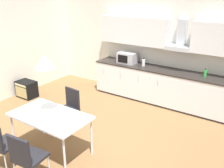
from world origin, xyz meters
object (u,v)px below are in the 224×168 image
at_px(dining_table, 50,118).
at_px(chair_far_left, 69,105).
at_px(bottle_green, 205,73).
at_px(pendant_lamp, 45,61).
at_px(chair_near_right, 26,155).
at_px(microwave, 127,58).
at_px(bottle_white, 144,62).
at_px(guitar_amp, 27,89).
at_px(chair_near_left, 0,142).

xyz_separation_m(dining_table, chair_far_left, (-0.30, 0.77, -0.16)).
height_order(bottle_green, dining_table, bottle_green).
bearing_deg(pendant_lamp, chair_far_left, 111.11).
relative_size(chair_near_right, pendant_lamp, 2.72).
xyz_separation_m(chair_far_left, pendant_lamp, (0.30, -0.77, 1.14)).
distance_m(microwave, bottle_white, 0.49).
xyz_separation_m(bottle_white, chair_far_left, (-0.49, -2.25, -0.44)).
height_order(bottle_white, guitar_amp, bottle_white).
relative_size(chair_near_right, chair_far_left, 1.00).
xyz_separation_m(guitar_amp, pendant_lamp, (2.40, -1.34, 1.46)).
relative_size(microwave, chair_far_left, 0.55).
bearing_deg(guitar_amp, dining_table, -29.16).
height_order(dining_table, chair_near_left, chair_near_left).
bearing_deg(guitar_amp, bottle_white, 32.93).
bearing_deg(pendant_lamp, bottle_white, 86.30).
bearing_deg(guitar_amp, pendant_lamp, -29.16).
xyz_separation_m(chair_far_left, guitar_amp, (-2.11, 0.57, -0.31)).
xyz_separation_m(microwave, chair_near_left, (-0.01, -3.80, -0.49)).
bearing_deg(microwave, chair_far_left, -90.21).
distance_m(bottle_green, dining_table, 3.50).
relative_size(bottle_green, guitar_amp, 0.37).
distance_m(bottle_white, chair_near_right, 3.82).
bearing_deg(bottle_white, guitar_amp, -147.07).
distance_m(guitar_amp, pendant_lamp, 3.11).
bearing_deg(bottle_green, guitar_amp, -157.74).
bearing_deg(dining_table, chair_near_left, -111.14).
distance_m(chair_far_left, guitar_amp, 2.20).
height_order(microwave, chair_near_left, microwave).
relative_size(chair_far_left, guitar_amp, 1.67).
height_order(bottle_green, pendant_lamp, pendant_lamp).
bearing_deg(chair_near_left, dining_table, 68.86).
relative_size(dining_table, guitar_amp, 2.61).
height_order(microwave, bottle_white, microwave).
relative_size(microwave, bottle_white, 2.26).
bearing_deg(chair_near_right, bottle_white, 91.80).
height_order(chair_far_left, guitar_amp, chair_far_left).
bearing_deg(chair_far_left, pendant_lamp, -68.89).
bearing_deg(chair_near_left, pendant_lamp, 68.86).
relative_size(chair_near_left, pendant_lamp, 2.72).
height_order(chair_near_right, chair_far_left, same).
relative_size(chair_near_left, guitar_amp, 1.67).
distance_m(bottle_white, chair_near_left, 3.85).
xyz_separation_m(chair_near_right, guitar_amp, (-2.72, 2.11, -0.31)).
distance_m(bottle_white, chair_far_left, 2.35).
bearing_deg(bottle_green, chair_far_left, -131.84).
distance_m(chair_near_right, chair_near_left, 0.61).
bearing_deg(microwave, chair_near_right, -80.98).
xyz_separation_m(microwave, pendant_lamp, (0.29, -3.03, 0.65)).
height_order(microwave, pendant_lamp, pendant_lamp).
bearing_deg(chair_near_left, microwave, 89.87).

